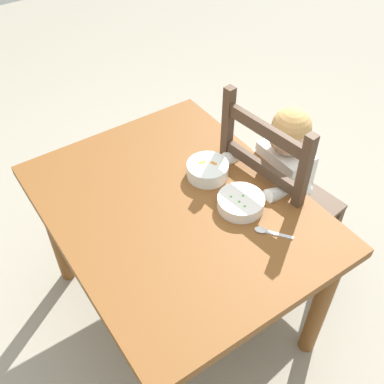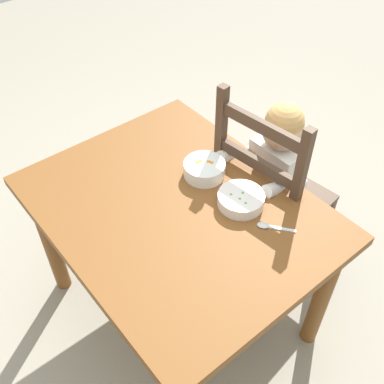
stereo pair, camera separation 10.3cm
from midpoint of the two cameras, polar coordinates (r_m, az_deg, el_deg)
ground_plane at (r=2.27m, az=-0.16°, el=-14.22°), size 8.00×8.00×0.00m
dining_table at (r=1.78m, az=-0.20°, el=-4.10°), size 1.11×0.88×0.72m
dining_chair at (r=2.08m, az=11.60°, el=-1.42°), size 0.47×0.47×1.04m
child_figure at (r=1.97m, az=12.06°, el=1.81°), size 0.32×0.31×0.96m
bowl_of_peas at (r=1.69m, az=7.80°, el=-1.32°), size 0.17×0.17×0.05m
bowl_of_carrots at (r=1.80m, az=3.58°, el=2.76°), size 0.16×0.16×0.06m
spoon at (r=1.64m, az=11.00°, el=-4.87°), size 0.12×0.10×0.01m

